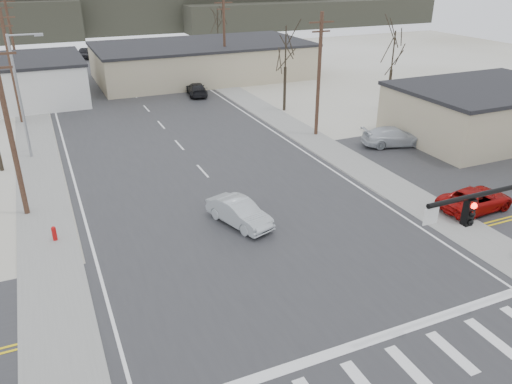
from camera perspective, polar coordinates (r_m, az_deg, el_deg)
ground at (r=24.05m, az=4.55°, el=-9.45°), size 140.00×140.00×0.00m
main_road at (r=36.37m, az=-6.60°, el=2.91°), size 18.00×110.00×0.05m
cross_road at (r=24.03m, az=4.55°, el=-9.41°), size 90.00×10.00×0.04m
parking_lot at (r=40.13m, az=26.29°, el=2.54°), size 18.00×20.00×0.03m
sidewalk_left at (r=39.72m, az=-23.62°, el=2.86°), size 3.00×90.00×0.06m
sidewalk_right at (r=44.60m, az=4.54°, el=7.19°), size 3.00×90.00×0.06m
fire_hydrant at (r=28.52m, az=-22.06°, el=-4.41°), size 0.24×0.24×0.87m
building_right_far at (r=65.43m, az=-6.11°, el=14.75°), size 26.30×14.30×4.30m
building_lot at (r=46.11m, az=24.60°, el=8.37°), size 14.30×10.30×4.30m
upole_left_b at (r=30.55m, az=-26.38°, el=6.50°), size 2.20×0.30×10.00m
upole_left_c at (r=50.07m, az=-26.21°, el=12.88°), size 2.20×0.30×10.00m
upole_left_d at (r=69.86m, az=-26.14°, el=15.67°), size 2.20×0.30×10.00m
upole_right_a at (r=42.05m, az=7.21°, el=13.31°), size 2.20×0.30×10.00m
upole_right_b at (r=61.70m, az=-3.64°, el=17.11°), size 2.20×0.30×10.00m
streetlight_main at (r=40.25m, az=-25.25°, el=10.45°), size 2.40×0.25×9.00m
tree_right_mid at (r=49.29m, az=3.41°, el=15.98°), size 3.74×3.74×8.33m
tree_right_far at (r=74.04m, az=-4.41°, el=18.66°), size 3.52×3.52×7.84m
tree_lot at (r=51.15m, az=15.41°, el=15.10°), size 3.52×3.52×7.84m
hill_center at (r=116.35m, az=-12.22°, el=19.93°), size 80.00×18.00×9.00m
hill_right at (r=123.30m, az=5.58°, el=19.77°), size 60.00×18.00×5.50m
sedan_crossing at (r=27.93m, az=-1.92°, el=-2.34°), size 2.79×4.58×1.43m
car_far_a at (r=56.39m, az=-6.81°, el=11.60°), size 2.59×4.92×1.36m
car_far_b at (r=82.91m, az=-19.09°, el=14.78°), size 2.92×4.87×1.55m
car_parked_red at (r=32.27m, az=23.82°, el=-0.80°), size 4.96×2.54×1.34m
car_parked_silver at (r=41.61m, az=15.47°, el=6.12°), size 5.45×3.30×1.48m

